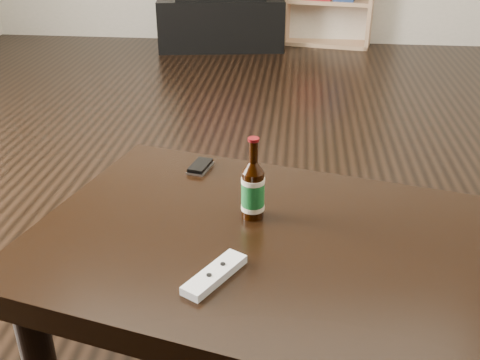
# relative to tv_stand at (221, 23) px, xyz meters

# --- Properties ---
(floor) EXTENTS (5.00, 6.00, 0.01)m
(floor) POSITION_rel_tv_stand_xyz_m (0.46, -2.75, -0.20)
(floor) COLOR black
(floor) RESTS_ON ground
(tv_stand) EXTENTS (1.06, 0.64, 0.40)m
(tv_stand) POSITION_rel_tv_stand_xyz_m (0.00, 0.00, 0.00)
(tv_stand) COLOR black
(tv_stand) RESTS_ON floor
(coffee_table) EXTENTS (1.38, 1.00, 0.47)m
(coffee_table) POSITION_rel_tv_stand_xyz_m (0.70, -3.60, 0.21)
(coffee_table) COLOR black
(coffee_table) RESTS_ON floor
(beer_bottle) EXTENTS (0.06, 0.06, 0.20)m
(beer_bottle) POSITION_rel_tv_stand_xyz_m (0.56, -3.49, 0.34)
(beer_bottle) COLOR black
(beer_bottle) RESTS_ON coffee_table
(phone) EXTENTS (0.06, 0.10, 0.02)m
(phone) POSITION_rel_tv_stand_xyz_m (0.39, -3.25, 0.28)
(phone) COLOR #ABABAD
(phone) RESTS_ON coffee_table
(remote) EXTENTS (0.12, 0.16, 0.02)m
(remote) POSITION_rel_tv_stand_xyz_m (0.50, -3.74, 0.28)
(remote) COLOR silver
(remote) RESTS_ON coffee_table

